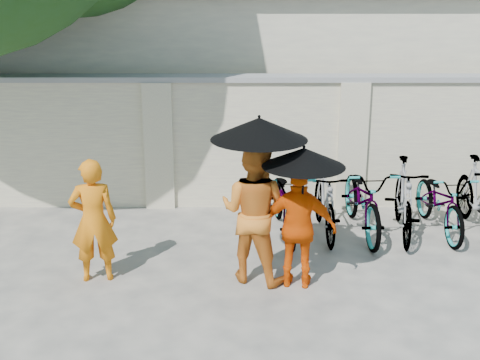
{
  "coord_description": "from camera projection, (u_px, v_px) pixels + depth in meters",
  "views": [
    {
      "loc": [
        0.23,
        -6.96,
        3.66
      ],
      "look_at": [
        0.25,
        1.04,
        1.1
      ],
      "focal_mm": 50.0,
      "sensor_mm": 36.0,
      "label": 1
    }
  ],
  "objects": [
    {
      "name": "ground",
      "position": [
        218.0,
        297.0,
        7.75
      ],
      "size": [
        80.0,
        80.0,
        0.0
      ],
      "primitive_type": "plane",
      "color": "#AFA695"
    },
    {
      "name": "compound_wall",
      "position": [
        287.0,
        144.0,
        10.49
      ],
      "size": [
        20.0,
        0.3,
        2.0
      ],
      "primitive_type": "cube",
      "color": "beige",
      "rests_on": "ground"
    },
    {
      "name": "building_behind",
      "position": [
        323.0,
        70.0,
        13.93
      ],
      "size": [
        14.0,
        6.0,
        3.2
      ],
      "primitive_type": "cube",
      "color": "beige",
      "rests_on": "ground"
    },
    {
      "name": "monk_left",
      "position": [
        93.0,
        220.0,
        7.98
      ],
      "size": [
        0.61,
        0.46,
        1.53
      ],
      "primitive_type": "imported",
      "rotation": [
        0.0,
        0.0,
        3.32
      ],
      "color": "orange",
      "rests_on": "ground"
    },
    {
      "name": "monk_center",
      "position": [
        254.0,
        212.0,
        7.96
      ],
      "size": [
        1.04,
        0.95,
        1.75
      ],
      "primitive_type": "imported",
      "rotation": [
        0.0,
        0.0,
        2.73
      ],
      "color": "orange",
      "rests_on": "ground"
    },
    {
      "name": "parasol_center",
      "position": [
        259.0,
        129.0,
        7.57
      ],
      "size": [
        1.12,
        1.12,
        1.05
      ],
      "color": "black",
      "rests_on": "ground"
    },
    {
      "name": "monk_right",
      "position": [
        299.0,
        228.0,
        7.82
      ],
      "size": [
        0.92,
        0.51,
        1.49
      ],
      "primitive_type": "imported",
      "rotation": [
        0.0,
        0.0,
        2.96
      ],
      "color": "#E74F05",
      "rests_on": "ground"
    },
    {
      "name": "parasol_right",
      "position": [
        304.0,
        157.0,
        7.48
      ],
      "size": [
        0.95,
        0.95,
        0.89
      ],
      "color": "black",
      "rests_on": "ground"
    },
    {
      "name": "bike_0",
      "position": [
        285.0,
        201.0,
        9.45
      ],
      "size": [
        0.81,
        1.92,
        0.98
      ],
      "primitive_type": "imported",
      "rotation": [
        0.0,
        0.0,
        0.08
      ],
      "color": "gray",
      "rests_on": "ground"
    },
    {
      "name": "bike_1",
      "position": [
        325.0,
        202.0,
        9.41
      ],
      "size": [
        0.53,
        1.68,
        1.0
      ],
      "primitive_type": "imported",
      "rotation": [
        0.0,
        0.0,
        0.04
      ],
      "color": "gray",
      "rests_on": "ground"
    },
    {
      "name": "bike_2",
      "position": [
        363.0,
        199.0,
        9.47
      ],
      "size": [
        0.81,
        2.0,
        1.03
      ],
      "primitive_type": "imported",
      "rotation": [
        0.0,
        0.0,
        0.07
      ],
      "color": "gray",
      "rests_on": "ground"
    },
    {
      "name": "bike_3",
      "position": [
        404.0,
        199.0,
        9.4
      ],
      "size": [
        0.73,
        1.84,
        1.08
      ],
      "primitive_type": "imported",
      "rotation": [
        0.0,
        0.0,
        -0.13
      ],
      "color": "gray",
      "rests_on": "ground"
    },
    {
      "name": "bike_4",
      "position": [
        440.0,
        201.0,
        9.52
      ],
      "size": [
        0.76,
        1.82,
        0.93
      ],
      "primitive_type": "imported",
      "rotation": [
        0.0,
        0.0,
        0.08
      ],
      "color": "gray",
      "rests_on": "ground"
    },
    {
      "name": "bike_5",
      "position": [
        479.0,
        197.0,
        9.52
      ],
      "size": [
        0.56,
        1.78,
        1.06
      ],
      "primitive_type": "imported",
      "rotation": [
        0.0,
        0.0,
        0.03
      ],
      "color": "gray",
      "rests_on": "ground"
    }
  ]
}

